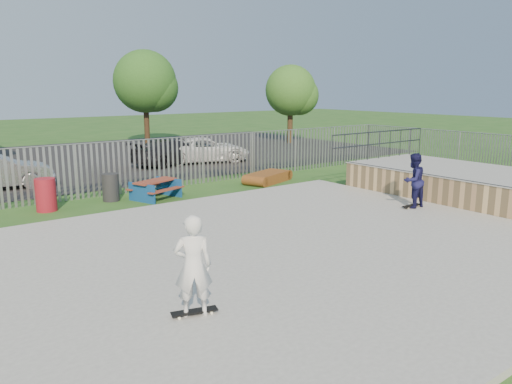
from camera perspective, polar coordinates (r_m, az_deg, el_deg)
ground at (r=12.02m, az=1.39°, el=-7.39°), size 120.00×120.00×0.00m
concrete_slab at (r=12.00m, az=1.39°, el=-7.05°), size 15.00×12.00×0.15m
quarter_pipe at (r=19.60m, az=21.72°, el=1.01°), size 5.50×7.05×2.19m
fence at (r=15.98m, az=-6.00°, el=1.11°), size 26.04×16.02×2.00m
picnic_table at (r=18.39m, az=-11.40°, el=0.30°), size 1.97×1.80×0.69m
funbox at (r=21.25m, az=1.37°, el=1.69°), size 2.32×1.71×0.42m
trash_bin_red at (r=17.61m, az=-22.89°, el=-0.30°), size 0.65×0.65×1.08m
trash_bin_grey at (r=18.43m, az=-16.28°, el=0.52°), size 0.59×0.59×0.98m
parking_lot at (r=29.04m, az=-22.58°, el=3.14°), size 40.00×18.00×0.02m
car_dark at (r=26.33m, az=-9.53°, el=4.54°), size 4.81×2.69×1.32m
car_white at (r=27.02m, az=-5.79°, el=4.83°), size 5.18×3.51×1.32m
tree_mid at (r=34.95m, az=-12.59°, el=12.21°), size 4.18×4.18×6.44m
tree_right at (r=36.31m, az=3.96°, el=11.48°), size 3.60×3.60×5.55m
skateboard_a at (r=16.95m, az=17.36°, el=-1.55°), size 0.80×0.21×0.08m
skateboard_b at (r=8.84m, az=-7.05°, el=-13.52°), size 0.82×0.42×0.08m
skater_navy at (r=16.78m, az=17.53°, el=1.25°), size 0.87×0.69×1.77m
skater_white at (r=8.51m, az=-7.19°, el=-8.37°), size 0.77×0.66×1.77m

